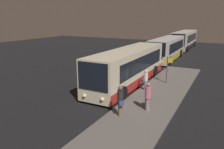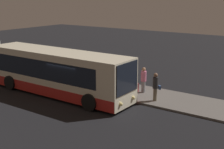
{
  "view_description": "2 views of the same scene",
  "coord_description": "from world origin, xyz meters",
  "px_view_note": "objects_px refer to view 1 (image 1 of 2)",
  "views": [
    {
      "loc": [
        15.52,
        7.61,
        5.76
      ],
      "look_at": [
        2.64,
        0.74,
        1.93
      ],
      "focal_mm": 35.0,
      "sensor_mm": 36.0,
      "label": 1
    },
    {
      "loc": [
        13.64,
        -14.91,
        6.81
      ],
      "look_at": [
        2.64,
        0.74,
        1.93
      ],
      "focal_mm": 50.0,
      "sensor_mm": 36.0,
      "label": 2
    }
  ],
  "objects_px": {
    "bus_second": "(167,49)",
    "passenger_boarding": "(120,100)",
    "bus_lead": "(129,67)",
    "passenger_waiting": "(148,95)",
    "passenger_with_bags": "(146,79)",
    "sign_post": "(167,66)",
    "bus_third": "(185,40)",
    "suitcase": "(148,102)"
  },
  "relations": [
    {
      "from": "bus_third",
      "to": "passenger_with_bags",
      "type": "bearing_deg",
      "value": 4.16
    },
    {
      "from": "bus_second",
      "to": "passenger_boarding",
      "type": "relative_size",
      "value": 5.67
    },
    {
      "from": "passenger_with_bags",
      "to": "suitcase",
      "type": "xyz_separation_m",
      "value": [
        3.14,
        1.29,
        -0.6
      ]
    },
    {
      "from": "passenger_boarding",
      "to": "passenger_with_bags",
      "type": "xyz_separation_m",
      "value": [
        -5.21,
        -0.32,
        -0.12
      ]
    },
    {
      "from": "passenger_waiting",
      "to": "passenger_with_bags",
      "type": "bearing_deg",
      "value": 127.79
    },
    {
      "from": "passenger_waiting",
      "to": "sign_post",
      "type": "bearing_deg",
      "value": 110.32
    },
    {
      "from": "bus_second",
      "to": "suitcase",
      "type": "relative_size",
      "value": 12.26
    },
    {
      "from": "suitcase",
      "to": "passenger_waiting",
      "type": "bearing_deg",
      "value": 17.96
    },
    {
      "from": "passenger_boarding",
      "to": "passenger_with_bags",
      "type": "distance_m",
      "value": 5.22
    },
    {
      "from": "passenger_with_bags",
      "to": "sign_post",
      "type": "bearing_deg",
      "value": -69.19
    },
    {
      "from": "bus_third",
      "to": "passenger_boarding",
      "type": "distance_m",
      "value": 32.98
    },
    {
      "from": "bus_second",
      "to": "bus_third",
      "type": "height_order",
      "value": "bus_third"
    },
    {
      "from": "passenger_waiting",
      "to": "suitcase",
      "type": "distance_m",
      "value": 0.87
    },
    {
      "from": "bus_second",
      "to": "sign_post",
      "type": "distance_m",
      "value": 12.2
    },
    {
      "from": "bus_third",
      "to": "passenger_waiting",
      "type": "height_order",
      "value": "bus_third"
    },
    {
      "from": "bus_third",
      "to": "passenger_with_bags",
      "type": "xyz_separation_m",
      "value": [
        27.69,
        2.01,
        -0.57
      ]
    },
    {
      "from": "bus_lead",
      "to": "suitcase",
      "type": "distance_m",
      "value": 5.69
    },
    {
      "from": "bus_lead",
      "to": "bus_second",
      "type": "distance_m",
      "value": 13.17
    },
    {
      "from": "passenger_waiting",
      "to": "bus_third",
      "type": "bearing_deg",
      "value": 112.44
    },
    {
      "from": "bus_lead",
      "to": "sign_post",
      "type": "xyz_separation_m",
      "value": [
        -1.35,
        3.0,
        0.12
      ]
    },
    {
      "from": "sign_post",
      "to": "bus_second",
      "type": "bearing_deg",
      "value": -165.74
    },
    {
      "from": "bus_third",
      "to": "suitcase",
      "type": "distance_m",
      "value": 31.03
    },
    {
      "from": "passenger_with_bags",
      "to": "sign_post",
      "type": "relative_size",
      "value": 0.71
    },
    {
      "from": "bus_lead",
      "to": "bus_third",
      "type": "height_order",
      "value": "bus_third"
    },
    {
      "from": "passenger_with_bags",
      "to": "suitcase",
      "type": "height_order",
      "value": "passenger_with_bags"
    },
    {
      "from": "bus_lead",
      "to": "suitcase",
      "type": "bearing_deg",
      "value": 36.25
    },
    {
      "from": "bus_second",
      "to": "sign_post",
      "type": "relative_size",
      "value": 4.49
    },
    {
      "from": "suitcase",
      "to": "passenger_boarding",
      "type": "bearing_deg",
      "value": -25.19
    },
    {
      "from": "passenger_boarding",
      "to": "sign_post",
      "type": "xyz_separation_m",
      "value": [
        -7.91,
        0.67,
        0.51
      ]
    },
    {
      "from": "sign_post",
      "to": "suitcase",
      "type": "bearing_deg",
      "value": 2.89
    },
    {
      "from": "bus_lead",
      "to": "passenger_waiting",
      "type": "height_order",
      "value": "bus_lead"
    },
    {
      "from": "bus_second",
      "to": "suitcase",
      "type": "distance_m",
      "value": 18.01
    },
    {
      "from": "passenger_waiting",
      "to": "passenger_with_bags",
      "type": "xyz_separation_m",
      "value": [
        -3.68,
        -1.46,
        -0.08
      ]
    },
    {
      "from": "passenger_boarding",
      "to": "passenger_with_bags",
      "type": "relative_size",
      "value": 1.12
    },
    {
      "from": "passenger_waiting",
      "to": "sign_post",
      "type": "height_order",
      "value": "sign_post"
    },
    {
      "from": "bus_lead",
      "to": "passenger_with_bags",
      "type": "bearing_deg",
      "value": 56.02
    },
    {
      "from": "bus_lead",
      "to": "sign_post",
      "type": "distance_m",
      "value": 3.29
    },
    {
      "from": "bus_lead",
      "to": "passenger_boarding",
      "type": "height_order",
      "value": "bus_lead"
    },
    {
      "from": "passenger_with_bags",
      "to": "passenger_boarding",
      "type": "bearing_deg",
      "value": 134.45
    },
    {
      "from": "bus_third",
      "to": "suitcase",
      "type": "bearing_deg",
      "value": 6.11
    },
    {
      "from": "bus_lead",
      "to": "passenger_boarding",
      "type": "xyz_separation_m",
      "value": [
        6.56,
        2.33,
        -0.39
      ]
    },
    {
      "from": "passenger_with_bags",
      "to": "suitcase",
      "type": "relative_size",
      "value": 1.93
    }
  ]
}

